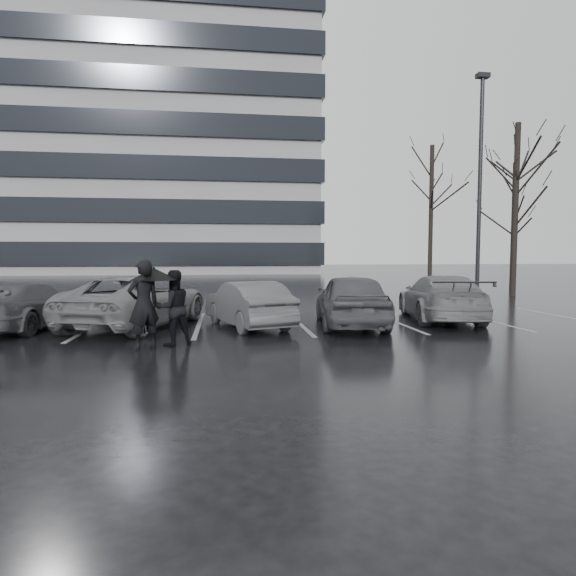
% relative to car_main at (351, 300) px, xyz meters
% --- Properties ---
extents(ground, '(160.00, 160.00, 0.00)m').
position_rel_car_main_xyz_m(ground, '(-1.91, -1.64, -0.72)').
color(ground, black).
rests_on(ground, ground).
extents(office_building, '(61.00, 26.00, 29.00)m').
position_rel_car_main_xyz_m(office_building, '(-23.91, 46.36, 13.62)').
color(office_building, gray).
rests_on(office_building, ground).
extents(car_main, '(2.24, 4.43, 1.45)m').
position_rel_car_main_xyz_m(car_main, '(0.00, 0.00, 0.00)').
color(car_main, black).
rests_on(car_main, ground).
extents(car_west_a, '(2.39, 3.95, 1.23)m').
position_rel_car_main_xyz_m(car_west_a, '(-2.78, 0.28, -0.11)').
color(car_west_a, '#303032').
rests_on(car_west_a, ground).
extents(car_west_b, '(3.84, 5.47, 1.39)m').
position_rel_car_main_xyz_m(car_west_b, '(-5.72, 0.76, -0.03)').
color(car_west_b, '#4E4E51').
rests_on(car_west_b, ground).
extents(car_west_c, '(2.33, 4.42, 1.22)m').
position_rel_car_main_xyz_m(car_west_c, '(-8.54, 0.69, -0.11)').
color(car_west_c, black).
rests_on(car_west_c, ground).
extents(car_east, '(2.74, 4.89, 1.34)m').
position_rel_car_main_xyz_m(car_east, '(2.93, 0.80, -0.05)').
color(car_east, '#4E4E51').
rests_on(car_east, ground).
extents(pedestrian_left, '(0.80, 0.74, 1.84)m').
position_rel_car_main_xyz_m(pedestrian_left, '(-5.05, -2.50, 0.20)').
color(pedestrian_left, black).
rests_on(pedestrian_left, ground).
extents(pedestrian_right, '(0.97, 0.89, 1.61)m').
position_rel_car_main_xyz_m(pedestrian_right, '(-4.49, -2.15, 0.08)').
color(pedestrian_right, black).
rests_on(pedestrian_right, ground).
extents(umbrella, '(0.99, 0.99, 1.68)m').
position_rel_car_main_xyz_m(umbrella, '(-4.87, -2.24, 0.81)').
color(umbrella, black).
rests_on(umbrella, ground).
extents(lamp_post, '(0.47, 0.47, 8.63)m').
position_rel_car_main_xyz_m(lamp_post, '(6.17, 4.56, 3.23)').
color(lamp_post, gray).
rests_on(lamp_post, ground).
extents(stall_stripes, '(19.72, 5.00, 0.00)m').
position_rel_car_main_xyz_m(stall_stripes, '(-2.71, 0.86, -0.72)').
color(stall_stripes, gray).
rests_on(stall_stripes, ground).
extents(tree_east, '(0.26, 0.26, 8.00)m').
position_rel_car_main_xyz_m(tree_east, '(10.09, 8.36, 3.28)').
color(tree_east, black).
rests_on(tree_east, ground).
extents(tree_ne, '(0.26, 0.26, 7.00)m').
position_rel_car_main_xyz_m(tree_ne, '(12.59, 12.36, 2.78)').
color(tree_ne, black).
rests_on(tree_ne, ground).
extents(tree_north, '(0.26, 0.26, 8.50)m').
position_rel_car_main_xyz_m(tree_north, '(9.09, 15.36, 3.53)').
color(tree_north, black).
rests_on(tree_north, ground).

